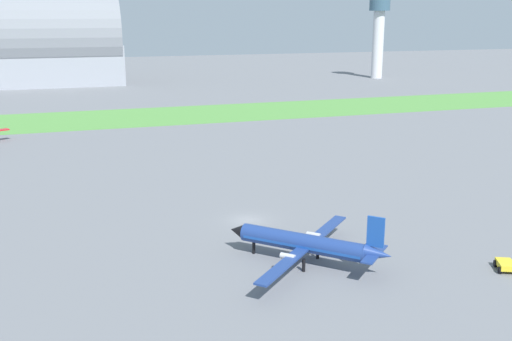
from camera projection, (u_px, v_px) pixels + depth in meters
ground_plane at (248, 220)px, 75.04m from camera, size 600.00×600.00×0.00m
grass_taxiway_strip at (150, 116)px, 150.40m from camera, size 360.00×28.00×0.08m
airplane_foreground_turboprop at (306, 243)px, 61.39m from camera, size 15.63×15.38×6.19m
baggage_cart_near_gate at (506, 265)px, 60.24m from camera, size 2.57×2.89×0.90m
hangar_distant at (38, 45)px, 215.33m from camera, size 57.48×32.33×33.05m
control_tower at (378, 32)px, 235.85m from camera, size 8.00×8.00×29.89m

